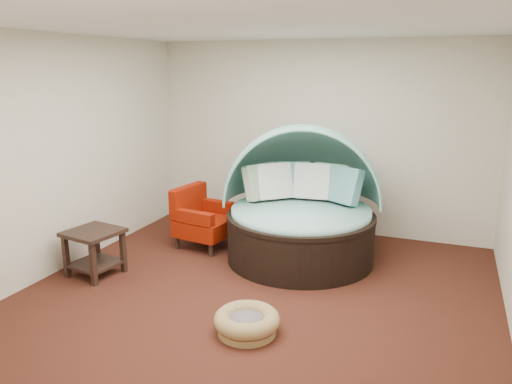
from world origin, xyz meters
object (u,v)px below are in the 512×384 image
(pet_basket, at_px, (247,322))
(red_armchair, at_px, (202,219))
(canopy_daybed, at_px, (301,197))
(side_table, at_px, (94,246))

(pet_basket, relative_size, red_armchair, 0.92)
(canopy_daybed, distance_m, side_table, 2.60)
(canopy_daybed, height_order, pet_basket, canopy_daybed)
(pet_basket, bearing_deg, canopy_daybed, 92.64)
(canopy_daybed, relative_size, red_armchair, 2.83)
(side_table, bearing_deg, pet_basket, -15.21)
(pet_basket, bearing_deg, red_armchair, 126.95)
(canopy_daybed, height_order, side_table, canopy_daybed)
(canopy_daybed, relative_size, pet_basket, 3.07)
(pet_basket, height_order, red_armchair, red_armchair)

